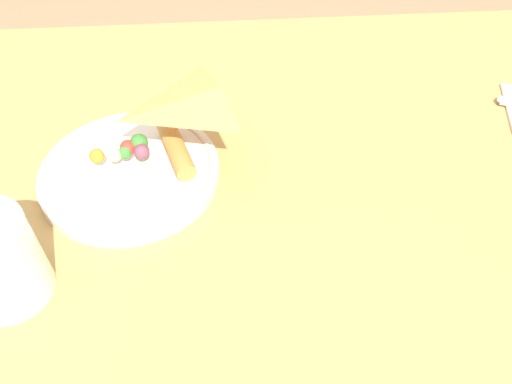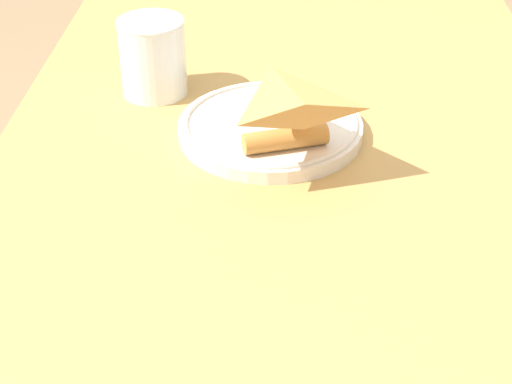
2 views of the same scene
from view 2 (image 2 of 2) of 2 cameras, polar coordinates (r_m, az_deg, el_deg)
name	(u,v)px [view 2 (image 2 of 2)]	position (r m, az deg, el deg)	size (l,w,h in m)	color
dining_table	(291,289)	(0.87, 2.54, -7.08)	(1.26, 0.69, 0.73)	tan
plate_pizza	(271,124)	(0.92, 1.10, 4.94)	(0.22, 0.22, 0.05)	silver
milk_glass	(153,60)	(1.01, -7.48, 9.46)	(0.08, 0.08, 0.10)	white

